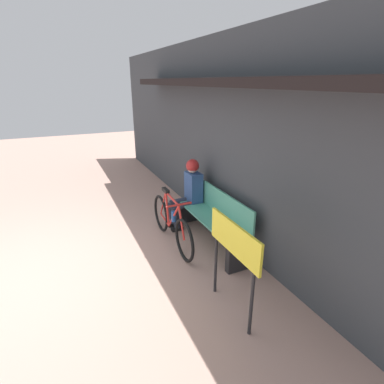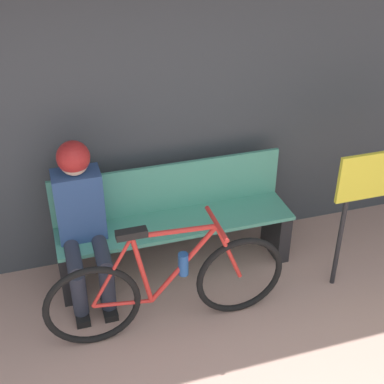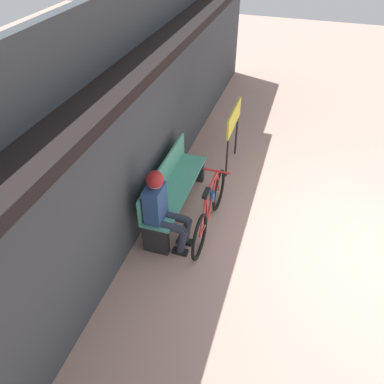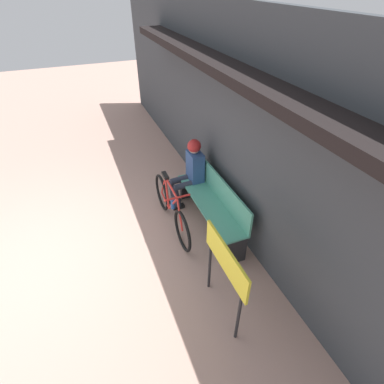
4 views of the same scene
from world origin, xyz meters
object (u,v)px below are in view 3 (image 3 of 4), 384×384
at_px(park_bench_near, 173,189).
at_px(person_seated, 162,205).
at_px(bicycle, 210,210).
at_px(signboard, 234,123).

distance_m(park_bench_near, person_seated, 0.77).
bearing_deg(bicycle, signboard, 2.25).
distance_m(bicycle, person_seated, 0.81).
bearing_deg(person_seated, bicycle, -47.07).
bearing_deg(person_seated, park_bench_near, 8.52).
height_order(bicycle, signboard, signboard).
height_order(park_bench_near, signboard, signboard).
relative_size(bicycle, signboard, 1.51).
xyz_separation_m(park_bench_near, signboard, (1.51, -0.57, 0.43)).
relative_size(park_bench_near, person_seated, 1.47).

